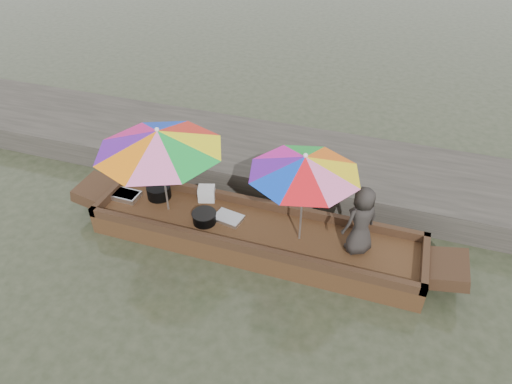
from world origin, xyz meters
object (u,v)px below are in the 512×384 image
(supply_bag, at_px, (207,193))
(umbrella_bow, at_px, (163,171))
(cooking_pot, at_px, (159,192))
(vendor, at_px, (361,221))
(umbrella_stern, at_px, (302,199))
(charcoal_grill, at_px, (204,218))
(boat_hull, at_px, (254,236))
(tray_crayfish, at_px, (126,196))
(tray_scallop, at_px, (228,218))

(supply_bag, distance_m, umbrella_bow, 0.94)
(cooking_pot, distance_m, vendor, 3.51)
(cooking_pot, distance_m, umbrella_stern, 2.68)
(charcoal_grill, distance_m, supply_bag, 0.61)
(boat_hull, relative_size, umbrella_bow, 2.63)
(boat_hull, bearing_deg, vendor, 1.16)
(tray_crayfish, relative_size, supply_bag, 1.64)
(cooking_pot, height_order, charcoal_grill, cooking_pot)
(boat_hull, height_order, vendor, vendor)
(tray_crayfish, bearing_deg, umbrella_stern, -0.88)
(charcoal_grill, relative_size, supply_bag, 1.34)
(boat_hull, height_order, charcoal_grill, charcoal_grill)
(boat_hull, relative_size, charcoal_grill, 14.20)
(tray_crayfish, bearing_deg, charcoal_grill, -6.13)
(cooking_pot, relative_size, umbrella_bow, 0.20)
(tray_scallop, distance_m, umbrella_stern, 1.43)
(charcoal_grill, height_order, supply_bag, supply_bag)
(tray_crayfish, height_order, umbrella_stern, umbrella_stern)
(tray_scallop, xyz_separation_m, charcoal_grill, (-0.34, -0.19, 0.06))
(boat_hull, height_order, supply_bag, supply_bag)
(umbrella_bow, bearing_deg, boat_hull, 0.00)
(tray_crayfish, height_order, umbrella_bow, umbrella_bow)
(umbrella_bow, bearing_deg, supply_bag, 41.16)
(umbrella_bow, relative_size, umbrella_stern, 1.24)
(vendor, bearing_deg, boat_hull, -42.13)
(cooking_pot, relative_size, supply_bag, 1.48)
(tray_crayfish, relative_size, charcoal_grill, 1.22)
(supply_bag, relative_size, umbrella_bow, 0.14)
(charcoal_grill, relative_size, vendor, 0.33)
(boat_hull, bearing_deg, tray_crayfish, 178.84)
(tray_crayfish, height_order, vendor, vendor)
(boat_hull, distance_m, cooking_pot, 1.88)
(vendor, distance_m, umbrella_stern, 0.91)
(cooking_pot, xyz_separation_m, vendor, (3.47, -0.23, 0.46))
(cooking_pot, distance_m, charcoal_grill, 1.10)
(boat_hull, bearing_deg, supply_bag, 156.13)
(boat_hull, distance_m, supply_bag, 1.15)
(boat_hull, height_order, cooking_pot, cooking_pot)
(cooking_pot, relative_size, vendor, 0.37)
(tray_scallop, relative_size, charcoal_grill, 1.22)
(tray_scallop, bearing_deg, umbrella_stern, -3.22)
(cooking_pot, height_order, umbrella_stern, umbrella_stern)
(cooking_pot, xyz_separation_m, tray_crayfish, (-0.53, -0.21, -0.06))
(cooking_pot, relative_size, tray_crayfish, 0.90)
(cooking_pot, xyz_separation_m, umbrella_stern, (2.59, -0.26, 0.67))
(supply_bag, height_order, vendor, vendor)
(supply_bag, bearing_deg, umbrella_stern, -14.30)
(boat_hull, relative_size, supply_bag, 19.09)
(charcoal_grill, distance_m, umbrella_stern, 1.71)
(umbrella_stern, bearing_deg, tray_crayfish, 179.12)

